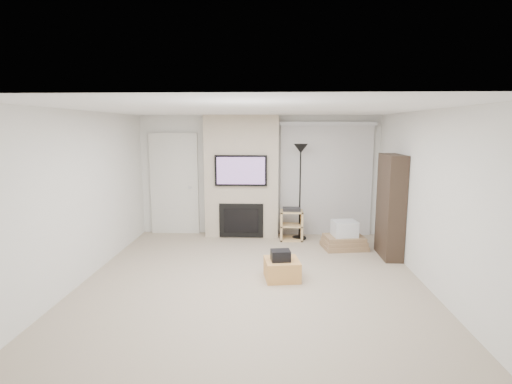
{
  "coord_description": "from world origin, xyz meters",
  "views": [
    {
      "loc": [
        0.29,
        -5.6,
        2.26
      ],
      "look_at": [
        0.0,
        1.2,
        1.15
      ],
      "focal_mm": 28.0,
      "sensor_mm": 36.0,
      "label": 1
    }
  ],
  "objects_px": {
    "ottoman": "(282,269)",
    "box_stack": "(344,238)",
    "bookshelf": "(391,206)",
    "floor_lamp": "(300,165)",
    "av_stand": "(291,223)"
  },
  "relations": [
    {
      "from": "floor_lamp",
      "to": "av_stand",
      "type": "distance_m",
      "value": 1.19
    },
    {
      "from": "ottoman",
      "to": "box_stack",
      "type": "xyz_separation_m",
      "value": [
        1.2,
        1.6,
        0.05
      ]
    },
    {
      "from": "floor_lamp",
      "to": "box_stack",
      "type": "relative_size",
      "value": 2.24
    },
    {
      "from": "ottoman",
      "to": "av_stand",
      "type": "xyz_separation_m",
      "value": [
        0.24,
        2.14,
        0.2
      ]
    },
    {
      "from": "av_stand",
      "to": "ottoman",
      "type": "bearing_deg",
      "value": -96.33
    },
    {
      "from": "floor_lamp",
      "to": "box_stack",
      "type": "distance_m",
      "value": 1.67
    },
    {
      "from": "bookshelf",
      "to": "box_stack",
      "type": "bearing_deg",
      "value": 147.85
    },
    {
      "from": "floor_lamp",
      "to": "bookshelf",
      "type": "bearing_deg",
      "value": -35.29
    },
    {
      "from": "box_stack",
      "to": "bookshelf",
      "type": "height_order",
      "value": "bookshelf"
    },
    {
      "from": "ottoman",
      "to": "bookshelf",
      "type": "xyz_separation_m",
      "value": [
        1.9,
        1.16,
        0.75
      ]
    },
    {
      "from": "av_stand",
      "to": "bookshelf",
      "type": "relative_size",
      "value": 0.37
    },
    {
      "from": "box_stack",
      "to": "bookshelf",
      "type": "distance_m",
      "value": 1.08
    },
    {
      "from": "ottoman",
      "to": "bookshelf",
      "type": "height_order",
      "value": "bookshelf"
    },
    {
      "from": "box_stack",
      "to": "bookshelf",
      "type": "bearing_deg",
      "value": -32.15
    },
    {
      "from": "av_stand",
      "to": "box_stack",
      "type": "relative_size",
      "value": 0.76
    }
  ]
}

